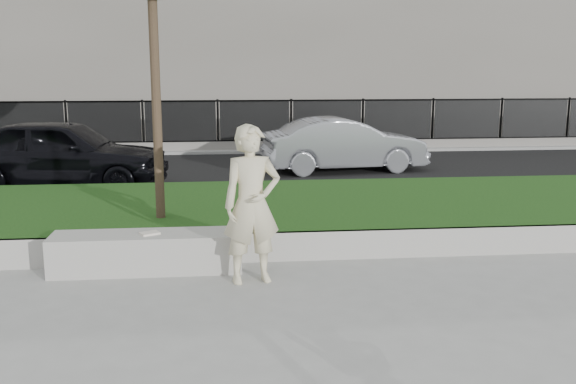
{
  "coord_description": "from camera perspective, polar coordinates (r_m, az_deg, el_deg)",
  "views": [
    {
      "loc": [
        -0.46,
        -7.29,
        2.61
      ],
      "look_at": [
        0.4,
        1.2,
        0.92
      ],
      "focal_mm": 40.0,
      "sensor_mm": 36.0,
      "label": 1
    }
  ],
  "objects": [
    {
      "name": "street",
      "position": [
        16.01,
        -4.09,
        1.87
      ],
      "size": [
        34.0,
        7.0,
        0.04
      ],
      "primitive_type": "cube",
      "color": "black",
      "rests_on": "ground"
    },
    {
      "name": "grass_kerb",
      "position": [
        8.68,
        -2.56,
        -4.93
      ],
      "size": [
        34.0,
        0.08,
        0.4
      ],
      "primitive_type": "cube",
      "color": "#A7A49C",
      "rests_on": "ground"
    },
    {
      "name": "ground",
      "position": [
        7.76,
        -2.09,
        -8.48
      ],
      "size": [
        90.0,
        90.0,
        0.0
      ],
      "primitive_type": "plane",
      "color": "gray",
      "rests_on": "ground"
    },
    {
      "name": "man",
      "position": [
        7.72,
        -3.24,
        -1.13
      ],
      "size": [
        0.78,
        0.58,
        1.93
      ],
      "primitive_type": "imported",
      "rotation": [
        0.0,
        0.0,
        0.19
      ],
      "color": "beige",
      "rests_on": "ground"
    },
    {
      "name": "iron_fence",
      "position": [
        19.41,
        -4.44,
        5.06
      ],
      "size": [
        32.0,
        0.3,
        1.5
      ],
      "color": "slate",
      "rests_on": "far_pavement"
    },
    {
      "name": "building_facade",
      "position": [
        27.4,
        -5.03,
        16.18
      ],
      "size": [
        34.0,
        10.0,
        10.0
      ],
      "primitive_type": "cube",
      "color": "slate",
      "rests_on": "ground"
    },
    {
      "name": "book",
      "position": [
        8.37,
        -12.18,
        -3.6
      ],
      "size": [
        0.28,
        0.26,
        0.03
      ],
      "primitive_type": "cube",
      "rotation": [
        0.0,
        0.0,
        0.49
      ],
      "color": "silver",
      "rests_on": "stone_bench"
    },
    {
      "name": "far_pavement",
      "position": [
        20.45,
        -4.49,
        4.01
      ],
      "size": [
        34.0,
        3.0,
        0.12
      ],
      "primitive_type": "cube",
      "color": "gray",
      "rests_on": "ground"
    },
    {
      "name": "grass_bank",
      "position": [
        10.58,
        -3.17,
        -1.99
      ],
      "size": [
        34.0,
        4.0,
        0.4
      ],
      "primitive_type": "cube",
      "color": "black",
      "rests_on": "ground"
    },
    {
      "name": "car_silver",
      "position": [
        15.86,
        5.02,
        4.23
      ],
      "size": [
        4.12,
        1.87,
        1.31
      ],
      "primitive_type": "imported",
      "rotation": [
        0.0,
        0.0,
        1.69
      ],
      "color": "gray",
      "rests_on": "street"
    },
    {
      "name": "car_dark",
      "position": [
        14.34,
        -19.43,
        3.28
      ],
      "size": [
        4.61,
        2.37,
        1.5
      ],
      "primitive_type": "imported",
      "rotation": [
        0.0,
        0.0,
        1.43
      ],
      "color": "black",
      "rests_on": "street"
    },
    {
      "name": "stone_bench",
      "position": [
        8.49,
        -12.41,
        -5.24
      ],
      "size": [
        2.42,
        0.6,
        0.49
      ],
      "primitive_type": "cube",
      "color": "#A7A49C",
      "rests_on": "ground"
    }
  ]
}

